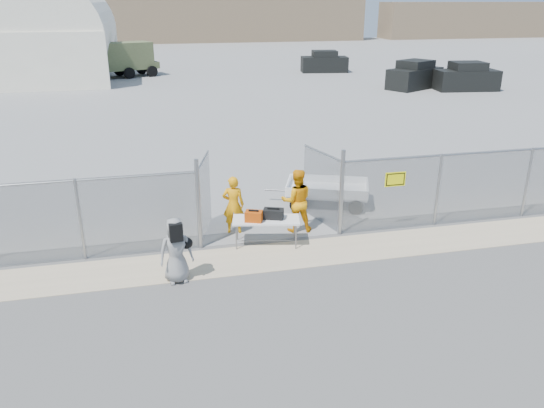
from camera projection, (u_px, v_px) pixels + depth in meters
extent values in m
plane|color=#585757|center=(290.00, 274.00, 13.06)|extent=(160.00, 160.00, 0.00)
cube|color=gray|center=(179.00, 70.00, 51.24)|extent=(160.00, 80.00, 0.01)
cube|color=#C5B18F|center=(281.00, 256.00, 13.97)|extent=(44.00, 1.60, 0.01)
cube|color=#C34408|center=(254.00, 216.00, 14.17)|extent=(0.53, 0.45, 0.28)
cube|color=black|center=(273.00, 214.00, 14.36)|extent=(0.62, 0.49, 0.26)
imported|color=#F59A09|center=(233.00, 205.00, 15.10)|extent=(0.70, 0.53, 1.71)
imported|color=#F59A09|center=(297.00, 201.00, 15.20)|extent=(0.98, 0.81, 1.87)
imported|color=gray|center=(176.00, 250.00, 12.46)|extent=(0.85, 0.61, 1.62)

